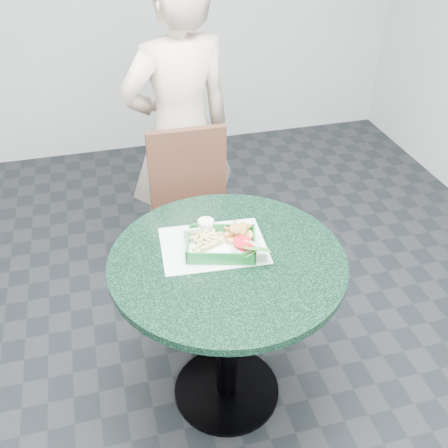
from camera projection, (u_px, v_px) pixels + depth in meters
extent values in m
cube|color=#303335|center=(227.00, 390.00, 2.35)|extent=(4.00, 5.00, 0.02)
cylinder|color=black|center=(227.00, 389.00, 2.35)|extent=(0.47, 0.47, 0.02)
cylinder|color=black|center=(227.00, 332.00, 2.13)|extent=(0.09, 0.09, 0.70)
cylinder|color=black|center=(227.00, 265.00, 1.93)|extent=(0.87, 0.87, 0.03)
cube|color=#4C2718|center=(197.00, 234.00, 2.56)|extent=(0.38, 0.38, 0.04)
cube|color=#4C2718|center=(188.00, 173.00, 2.55)|extent=(0.38, 0.04, 0.46)
cube|color=#4C2718|center=(173.00, 297.00, 2.54)|extent=(0.04, 0.04, 0.43)
cube|color=#4C2718|center=(237.00, 286.00, 2.60)|extent=(0.04, 0.04, 0.43)
cube|color=#4C2718|center=(162.00, 256.00, 2.79)|extent=(0.04, 0.04, 0.43)
cube|color=#4C2718|center=(221.00, 247.00, 2.86)|extent=(0.04, 0.04, 0.43)
imported|color=#C0AA93|center=(180.00, 122.00, 2.60)|extent=(0.73, 0.57, 1.77)
cube|color=silver|center=(213.00, 250.00, 1.98)|extent=(0.41, 0.32, 0.00)
cube|color=#166B2B|center=(221.00, 253.00, 1.95)|extent=(0.25, 0.18, 0.01)
cube|color=white|center=(221.00, 251.00, 1.95)|extent=(0.24, 0.17, 0.00)
cube|color=#166B2B|center=(216.00, 234.00, 2.01)|extent=(0.25, 0.01, 0.04)
cube|color=#166B2B|center=(228.00, 262.00, 1.87)|extent=(0.25, 0.01, 0.04)
cube|color=#166B2B|center=(253.00, 242.00, 1.96)|extent=(0.01, 0.18, 0.04)
cube|color=#166B2B|center=(189.00, 253.00, 1.91)|extent=(0.01, 0.18, 0.04)
cylinder|color=#C49144|center=(234.00, 238.00, 1.99)|extent=(0.11, 0.11, 0.02)
cylinder|color=silver|center=(199.00, 231.00, 1.99)|extent=(0.06, 0.06, 0.03)
cylinder|color=#ECE9C8|center=(199.00, 228.00, 1.98)|extent=(0.05, 0.05, 0.00)
cylinder|color=white|center=(245.00, 250.00, 1.93)|extent=(0.08, 0.08, 0.03)
torus|color=#ECE8CB|center=(245.00, 246.00, 1.92)|extent=(0.08, 0.08, 0.01)
cylinder|color=#B4121C|center=(245.00, 244.00, 1.91)|extent=(0.07, 0.07, 0.01)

